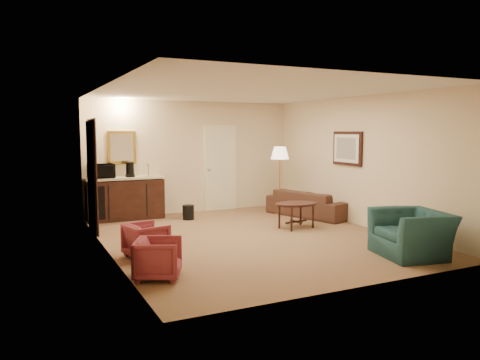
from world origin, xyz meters
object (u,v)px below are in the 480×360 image
object	(u,v)px
rose_chair_near	(146,238)
coffee_table	(296,215)
coffee_maker	(130,169)
floor_lamp	(280,180)
teal_armchair	(412,226)
waste_bin	(188,212)
rose_chair_far	(158,257)
microwave	(101,170)
sofa	(309,199)
wetbar_cabinet	(125,198)

from	to	relation	value
rose_chair_near	coffee_table	bearing A→B (deg)	-88.17
coffee_maker	floor_lamp	bearing A→B (deg)	-28.48
teal_armchair	rose_chair_near	size ratio (longest dim) A/B	1.86
teal_armchair	waste_bin	world-z (taller)	teal_armchair
rose_chair_far	coffee_maker	bearing A→B (deg)	16.59
teal_armchair	microwave	bearing A→B (deg)	-129.89
microwave	sofa	bearing A→B (deg)	-20.76
coffee_table	waste_bin	xyz separation A→B (m)	(-1.61, 1.79, -0.10)
rose_chair_near	microwave	xyz separation A→B (m)	(-0.12, 3.24, 0.81)
teal_armchair	waste_bin	size ratio (longest dim) A/B	3.43
microwave	coffee_maker	size ratio (longest dim) A/B	1.65
wetbar_cabinet	sofa	bearing A→B (deg)	-20.50
coffee_table	wetbar_cabinet	bearing A→B (deg)	139.57
waste_bin	microwave	xyz separation A→B (m)	(-1.71, 0.64, 0.94)
rose_chair_far	teal_armchair	bearing A→B (deg)	-74.29
rose_chair_far	floor_lamp	distance (m)	5.19
rose_chair_near	rose_chair_far	size ratio (longest dim) A/B	0.99
waste_bin	coffee_maker	world-z (taller)	coffee_maker
rose_chair_near	coffee_table	xyz separation A→B (m)	(3.20, 0.82, -0.04)
teal_armchair	sofa	bearing A→B (deg)	-175.58
microwave	wetbar_cabinet	bearing A→B (deg)	-3.77
coffee_maker	sofa	bearing A→B (deg)	-34.50
teal_armchair	coffee_maker	xyz separation A→B (m)	(-3.19, 4.91, 0.61)
wetbar_cabinet	waste_bin	xyz separation A→B (m)	(1.21, -0.62, -0.30)
waste_bin	teal_armchair	bearing A→B (deg)	-64.09
wetbar_cabinet	floor_lamp	bearing A→B (deg)	-14.60
sofa	rose_chair_near	xyz separation A→B (m)	(-4.18, -1.81, -0.10)
rose_chair_far	sofa	bearing A→B (deg)	-31.33
waste_bin	wetbar_cabinet	bearing A→B (deg)	152.82
floor_lamp	waste_bin	bearing A→B (deg)	173.33
sofa	coffee_table	distance (m)	1.39
sofa	microwave	xyz separation A→B (m)	(-4.29, 1.43, 0.71)
coffee_table	teal_armchair	bearing A→B (deg)	-79.32
rose_chair_far	coffee_table	distance (m)	3.84
sofa	rose_chair_far	xyz separation A→B (m)	(-4.30, -2.90, -0.10)
rose_chair_far	waste_bin	xyz separation A→B (m)	(1.71, 3.70, -0.14)
wetbar_cabinet	rose_chair_near	distance (m)	3.26
rose_chair_near	rose_chair_far	xyz separation A→B (m)	(-0.12, -1.09, 0.00)
wetbar_cabinet	rose_chair_far	world-z (taller)	wetbar_cabinet
wetbar_cabinet	rose_chair_far	size ratio (longest dim) A/B	2.81
floor_lamp	waste_bin	xyz separation A→B (m)	(-2.14, 0.25, -0.62)
wetbar_cabinet	microwave	distance (m)	0.81
sofa	rose_chair_far	bearing A→B (deg)	107.55
wetbar_cabinet	rose_chair_near	xyz separation A→B (m)	(-0.38, -3.23, -0.17)
wetbar_cabinet	coffee_maker	world-z (taller)	coffee_maker
floor_lamp	waste_bin	world-z (taller)	floor_lamp
rose_chair_near	microwave	world-z (taller)	microwave
floor_lamp	microwave	distance (m)	3.96
wetbar_cabinet	sofa	size ratio (longest dim) A/B	0.83
sofa	teal_armchair	distance (m)	3.54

